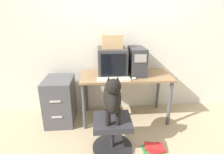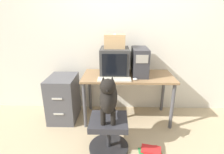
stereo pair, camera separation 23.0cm
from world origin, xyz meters
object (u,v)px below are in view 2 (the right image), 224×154
dog (108,96)px  filing_cabinet (63,98)px  keyboard (114,79)px  crt_monitor (115,61)px  pc_tower (140,62)px  cardboard_box (115,41)px  book_stack_floor (151,151)px  office_chair (109,133)px

dog → filing_cabinet: 1.08m
keyboard → crt_monitor: bearing=90.2°
crt_monitor → pc_tower: (0.37, -0.03, 0.00)m
dog → keyboard: bearing=83.0°
cardboard_box → keyboard: bearing=-89.8°
cardboard_box → book_stack_floor: 1.54m
office_chair → filing_cabinet: filing_cabinet is taller
office_chair → cardboard_box: (0.06, 0.79, 0.99)m
office_chair → crt_monitor: bearing=85.7°
crt_monitor → book_stack_floor: (0.45, -0.86, -0.89)m
pc_tower → dog: size_ratio=0.83×
office_chair → book_stack_floor: bearing=-7.8°
keyboard → office_chair: size_ratio=0.94×
keyboard → book_stack_floor: bearing=-51.4°
office_chair → filing_cabinet: (-0.74, 0.70, 0.12)m
crt_monitor → keyboard: bearing=-89.8°
book_stack_floor → cardboard_box: bearing=117.6°
crt_monitor → cardboard_box: size_ratio=1.56×
keyboard → cardboard_box: (-0.00, 0.30, 0.48)m
pc_tower → book_stack_floor: 1.22m
office_chair → dog: dog is taller
crt_monitor → keyboard: size_ratio=1.01×
filing_cabinet → book_stack_floor: size_ratio=2.51×
office_chair → book_stack_floor: 0.55m
office_chair → dog: 0.49m
filing_cabinet → cardboard_box: cardboard_box is taller
dog → book_stack_floor: (0.51, -0.07, -0.69)m
pc_tower → cardboard_box: size_ratio=1.58×
crt_monitor → office_chair: (-0.06, -0.79, -0.70)m
office_chair → book_stack_floor: (0.51, -0.07, -0.20)m
crt_monitor → dog: bearing=-94.3°
office_chair → cardboard_box: bearing=85.7°
keyboard → filing_cabinet: size_ratio=0.66×
dog → filing_cabinet: (-0.74, 0.69, -0.37)m
crt_monitor → pc_tower: 0.37m
crt_monitor → filing_cabinet: (-0.80, -0.09, -0.58)m
crt_monitor → office_chair: size_ratio=0.94×
crt_monitor → pc_tower: bearing=-4.3°
office_chair → pc_tower: bearing=60.4°
keyboard → dog: dog is taller
office_chair → filing_cabinet: 1.02m
dog → filing_cabinet: bearing=136.9°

